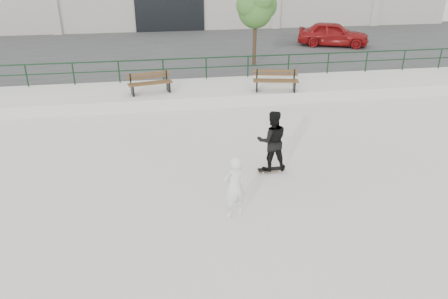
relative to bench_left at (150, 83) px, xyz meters
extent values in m
plane|color=silver|center=(1.63, -9.03, -0.92)|extent=(120.00, 120.00, 0.00)
cube|color=silver|center=(1.63, 0.47, -0.67)|extent=(30.00, 3.00, 0.50)
cube|color=#3B3B3B|center=(1.63, 8.97, -0.67)|extent=(60.00, 14.00, 0.50)
cylinder|color=#12331A|center=(1.63, 1.77, 0.58)|extent=(28.00, 0.06, 0.06)
cylinder|color=#12331A|center=(1.63, 1.77, 0.13)|extent=(28.00, 0.05, 0.05)
cylinder|color=#12331A|center=(-5.37, 1.77, 0.08)|extent=(0.06, 0.06, 1.00)
cylinder|color=#12331A|center=(-3.37, 1.77, 0.08)|extent=(0.06, 0.06, 1.00)
cylinder|color=#12331A|center=(-1.37, 1.77, 0.08)|extent=(0.06, 0.06, 1.00)
cylinder|color=#12331A|center=(0.63, 1.77, 0.08)|extent=(0.06, 0.06, 1.00)
cylinder|color=#12331A|center=(2.63, 1.77, 0.08)|extent=(0.06, 0.06, 1.00)
cylinder|color=#12331A|center=(4.63, 1.77, 0.08)|extent=(0.06, 0.06, 1.00)
cylinder|color=#12331A|center=(6.63, 1.77, 0.08)|extent=(0.06, 0.06, 1.00)
cylinder|color=#12331A|center=(8.63, 1.77, 0.08)|extent=(0.06, 0.06, 1.00)
cylinder|color=#12331A|center=(10.63, 1.77, 0.08)|extent=(0.06, 0.06, 1.00)
cylinder|color=#12331A|center=(12.63, 1.77, 0.08)|extent=(0.06, 0.06, 1.00)
cylinder|color=#12331A|center=(14.63, 1.77, 0.08)|extent=(0.06, 0.06, 1.00)
cube|color=black|center=(1.63, 14.92, 0.68)|extent=(5.00, 0.15, 3.20)
cube|color=#532F1C|center=(0.05, -0.25, 0.02)|extent=(1.84, 0.51, 0.04)
cube|color=#532F1C|center=(0.01, -0.07, 0.02)|extent=(1.84, 0.51, 0.04)
cube|color=#532F1C|center=(-0.02, 0.12, 0.02)|extent=(1.84, 0.51, 0.04)
cube|color=#532F1C|center=(-0.04, 0.20, 0.22)|extent=(1.82, 0.43, 0.10)
cube|color=#532F1C|center=(-0.04, 0.20, 0.36)|extent=(1.82, 0.43, 0.10)
cube|color=black|center=(-0.74, -0.23, -0.21)|extent=(0.17, 0.52, 0.43)
cube|color=black|center=(-0.80, 0.04, 0.22)|extent=(0.07, 0.06, 0.43)
cube|color=black|center=(0.77, 0.10, -0.21)|extent=(0.17, 0.52, 0.43)
cube|color=black|center=(0.71, 0.36, 0.22)|extent=(0.07, 0.06, 0.43)
cube|color=#532F1C|center=(5.29, -0.82, 0.04)|extent=(1.92, 0.53, 0.04)
cube|color=#532F1C|center=(5.33, -0.63, 0.04)|extent=(1.92, 0.53, 0.04)
cube|color=#532F1C|center=(5.37, -0.44, 0.04)|extent=(1.92, 0.53, 0.04)
cube|color=#532F1C|center=(5.39, -0.36, 0.24)|extent=(1.90, 0.44, 0.11)
cube|color=#532F1C|center=(5.39, -0.36, 0.39)|extent=(1.90, 0.44, 0.11)
cube|color=black|center=(4.54, -0.47, -0.20)|extent=(0.17, 0.54, 0.45)
cube|color=black|center=(4.60, -0.19, 0.24)|extent=(0.07, 0.07, 0.45)
cube|color=black|center=(6.12, -0.80, -0.20)|extent=(0.17, 0.54, 0.45)
cube|color=black|center=(6.18, -0.53, 0.24)|extent=(0.07, 0.07, 0.45)
cylinder|color=#4B3C25|center=(5.48, 4.14, 0.75)|extent=(0.20, 0.20, 2.35)
sphere|color=#296023|center=(5.48, 4.14, 2.32)|extent=(1.76, 1.76, 1.76)
sphere|color=#296023|center=(5.97, 4.44, 2.51)|extent=(1.37, 1.37, 1.37)
sphere|color=#296023|center=(5.08, 3.95, 2.61)|extent=(1.27, 1.27, 1.27)
sphere|color=#296023|center=(5.18, 4.54, 2.81)|extent=(1.08, 1.08, 1.08)
imported|color=maroon|center=(11.42, 8.05, 0.31)|extent=(4.67, 3.21, 1.48)
cube|color=black|center=(3.48, -6.92, -0.84)|extent=(0.79, 0.23, 0.02)
cube|color=brown|center=(3.48, -6.92, -0.85)|extent=(0.79, 0.23, 0.01)
cube|color=#A6A5AB|center=(3.22, -6.93, -0.88)|extent=(0.07, 0.16, 0.03)
cube|color=#A6A5AB|center=(3.74, -6.91, -0.88)|extent=(0.07, 0.16, 0.03)
cylinder|color=beige|center=(3.22, -7.03, -0.90)|extent=(0.06, 0.03, 0.06)
cylinder|color=beige|center=(3.22, -6.84, -0.90)|extent=(0.06, 0.03, 0.06)
cylinder|color=beige|center=(3.74, -7.01, -0.90)|extent=(0.06, 0.03, 0.06)
cylinder|color=beige|center=(3.74, -6.82, -0.90)|extent=(0.06, 0.03, 0.06)
imported|color=black|center=(3.48, -6.92, 0.10)|extent=(0.95, 0.76, 1.85)
imported|color=white|center=(1.96, -9.06, -0.11)|extent=(0.69, 0.56, 1.63)
camera|label=1|loc=(0.20, -18.23, 5.25)|focal=35.00mm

